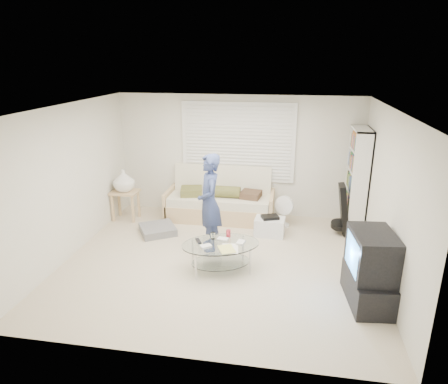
% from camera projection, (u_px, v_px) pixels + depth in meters
% --- Properties ---
extents(ground, '(5.00, 5.00, 0.00)m').
position_uv_depth(ground, '(219.00, 262.00, 6.57)').
color(ground, '#B8AC8F').
rests_on(ground, ground).
extents(room_shell, '(5.02, 4.52, 2.51)m').
position_uv_depth(room_shell, '(224.00, 158.00, 6.49)').
color(room_shell, silver).
rests_on(room_shell, ground).
extents(window_blinds, '(2.32, 0.08, 1.62)m').
position_uv_depth(window_blinds, '(238.00, 142.00, 8.13)').
color(window_blinds, silver).
rests_on(window_blinds, ground).
extents(futon_sofa, '(2.19, 0.88, 1.07)m').
position_uv_depth(futon_sofa, '(220.00, 202.00, 8.26)').
color(futon_sofa, tan).
rests_on(futon_sofa, ground).
extents(grey_floor_pillow, '(0.85, 0.85, 0.14)m').
position_uv_depth(grey_floor_pillow, '(158.00, 229.00, 7.63)').
color(grey_floor_pillow, slate).
rests_on(grey_floor_pillow, ground).
extents(side_table, '(0.54, 0.43, 1.06)m').
position_uv_depth(side_table, '(124.00, 183.00, 8.06)').
color(side_table, tan).
rests_on(side_table, ground).
extents(bookshelf, '(0.31, 0.83, 1.98)m').
position_uv_depth(bookshelf, '(356.00, 181.00, 7.49)').
color(bookshelf, white).
rests_on(bookshelf, ground).
extents(guitar_case, '(0.35, 0.36, 0.97)m').
position_uv_depth(guitar_case, '(343.00, 213.00, 7.47)').
color(guitar_case, black).
rests_on(guitar_case, ground).
extents(floor_fan, '(0.39, 0.26, 0.63)m').
position_uv_depth(floor_fan, '(284.00, 208.00, 7.86)').
color(floor_fan, white).
rests_on(floor_fan, ground).
extents(storage_bin, '(0.57, 0.42, 0.39)m').
position_uv_depth(storage_bin, '(270.00, 226.00, 7.52)').
color(storage_bin, white).
rests_on(storage_bin, ground).
extents(tv_unit, '(0.61, 1.00, 1.03)m').
position_uv_depth(tv_unit, '(370.00, 269.00, 5.33)').
color(tv_unit, black).
rests_on(tv_unit, ground).
extents(coffee_table, '(1.40, 1.14, 0.57)m').
position_uv_depth(coffee_table, '(221.00, 249.00, 6.22)').
color(coffee_table, silver).
rests_on(coffee_table, ground).
extents(standing_person, '(0.59, 0.72, 1.70)m').
position_uv_depth(standing_person, '(209.00, 203.00, 6.76)').
color(standing_person, navy).
rests_on(standing_person, ground).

